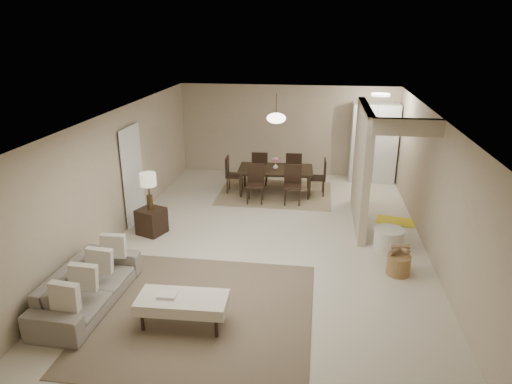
# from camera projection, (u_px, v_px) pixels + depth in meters

# --- Properties ---
(floor) EXTENTS (9.00, 9.00, 0.00)m
(floor) POSITION_uv_depth(u_px,v_px,m) (268.00, 241.00, 9.01)
(floor) COLOR beige
(floor) RESTS_ON ground
(ceiling) EXTENTS (9.00, 9.00, 0.00)m
(ceiling) POSITION_uv_depth(u_px,v_px,m) (270.00, 115.00, 8.16)
(ceiling) COLOR white
(ceiling) RESTS_ON back_wall
(back_wall) EXTENTS (6.00, 0.00, 6.00)m
(back_wall) POSITION_uv_depth(u_px,v_px,m) (287.00, 130.00, 12.77)
(back_wall) COLOR tan
(back_wall) RESTS_ON floor
(left_wall) EXTENTS (0.00, 9.00, 9.00)m
(left_wall) POSITION_uv_depth(u_px,v_px,m) (118.00, 174.00, 8.98)
(left_wall) COLOR tan
(left_wall) RESTS_ON floor
(right_wall) EXTENTS (0.00, 9.00, 9.00)m
(right_wall) POSITION_uv_depth(u_px,v_px,m) (435.00, 189.00, 8.19)
(right_wall) COLOR tan
(right_wall) RESTS_ON floor
(partition) EXTENTS (0.15, 2.50, 2.50)m
(partition) POSITION_uv_depth(u_px,v_px,m) (361.00, 166.00, 9.51)
(partition) COLOR tan
(partition) RESTS_ON floor
(doorway) EXTENTS (0.04, 0.90, 2.04)m
(doorway) POSITION_uv_depth(u_px,v_px,m) (132.00, 176.00, 9.61)
(doorway) COLOR black
(doorway) RESTS_ON floor
(pantry_cabinet) EXTENTS (1.20, 0.55, 2.10)m
(pantry_cabinet) POSITION_uv_depth(u_px,v_px,m) (374.00, 143.00, 12.21)
(pantry_cabinet) COLOR white
(pantry_cabinet) RESTS_ON floor
(flush_light) EXTENTS (0.44, 0.44, 0.05)m
(flush_light) POSITION_uv_depth(u_px,v_px,m) (381.00, 95.00, 10.85)
(flush_light) COLOR white
(flush_light) RESTS_ON ceiling
(living_rug) EXTENTS (3.20, 3.20, 0.01)m
(living_rug) POSITION_uv_depth(u_px,v_px,m) (203.00, 313.00, 6.74)
(living_rug) COLOR brown
(living_rug) RESTS_ON floor
(sofa) EXTENTS (2.11, 0.88, 0.61)m
(sofa) POSITION_uv_depth(u_px,v_px,m) (88.00, 286.00, 6.87)
(sofa) COLOR gray
(sofa) RESTS_ON floor
(ottoman_bench) EXTENTS (1.28, 0.62, 0.45)m
(ottoman_bench) POSITION_uv_depth(u_px,v_px,m) (183.00, 303.00, 6.36)
(ottoman_bench) COLOR beige
(ottoman_bench) RESTS_ON living_rug
(side_table) EXTENTS (0.62, 0.62, 0.53)m
(side_table) POSITION_uv_depth(u_px,v_px,m) (152.00, 221.00, 9.27)
(side_table) COLOR black
(side_table) RESTS_ON floor
(table_lamp) EXTENTS (0.32, 0.32, 0.76)m
(table_lamp) POSITION_uv_depth(u_px,v_px,m) (148.00, 183.00, 8.98)
(table_lamp) COLOR #41301C
(table_lamp) RESTS_ON side_table
(round_pouf) EXTENTS (0.57, 0.57, 0.44)m
(round_pouf) POSITION_uv_depth(u_px,v_px,m) (388.00, 240.00, 8.54)
(round_pouf) COLOR beige
(round_pouf) RESTS_ON floor
(wicker_basket) EXTENTS (0.42, 0.42, 0.34)m
(wicker_basket) POSITION_uv_depth(u_px,v_px,m) (398.00, 265.00, 7.76)
(wicker_basket) COLOR brown
(wicker_basket) RESTS_ON floor
(dining_rug) EXTENTS (2.80, 2.10, 0.01)m
(dining_rug) POSITION_uv_depth(u_px,v_px,m) (275.00, 193.00, 11.58)
(dining_rug) COLOR #8B7356
(dining_rug) RESTS_ON floor
(dining_table) EXTENTS (1.89, 1.11, 0.65)m
(dining_table) POSITION_uv_depth(u_px,v_px,m) (275.00, 181.00, 11.47)
(dining_table) COLOR black
(dining_table) RESTS_ON dining_rug
(dining_chairs) EXTENTS (2.50, 1.85, 0.93)m
(dining_chairs) POSITION_uv_depth(u_px,v_px,m) (275.00, 176.00, 11.43)
(dining_chairs) COLOR black
(dining_chairs) RESTS_ON dining_rug
(vase) EXTENTS (0.15, 0.15, 0.14)m
(vase) POSITION_uv_depth(u_px,v_px,m) (276.00, 166.00, 11.34)
(vase) COLOR white
(vase) RESTS_ON dining_table
(yellow_mat) EXTENTS (0.89, 0.66, 0.01)m
(yellow_mat) POSITION_uv_depth(u_px,v_px,m) (395.00, 221.00, 9.92)
(yellow_mat) COLOR yellow
(yellow_mat) RESTS_ON floor
(pendant_light) EXTENTS (0.46, 0.46, 0.71)m
(pendant_light) POSITION_uv_depth(u_px,v_px,m) (276.00, 118.00, 10.93)
(pendant_light) COLOR #41301C
(pendant_light) RESTS_ON ceiling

